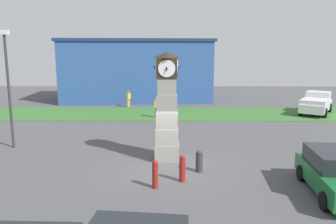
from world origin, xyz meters
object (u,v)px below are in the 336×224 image
pickup_truck (316,103)px  pedestrian_near_bench (157,106)px  bollard_mid_row (182,168)px  street_lamp_near_road (8,81)px  bollard_near_tower (199,161)px  car_silver_hatch (336,173)px  bollard_far_row (155,174)px  pedestrian_crossing_lot (128,98)px  clock_tower (167,111)px

pickup_truck → pedestrian_near_bench: 13.74m
bollard_mid_row → street_lamp_near_road: 10.88m
bollard_near_tower → car_silver_hatch: bearing=-24.7°
bollard_mid_row → car_silver_hatch: 5.78m
bollard_far_row → pedestrian_near_bench: (-0.56, 13.93, 0.37)m
bollard_near_tower → bollard_mid_row: 1.37m
car_silver_hatch → street_lamp_near_road: street_lamp_near_road is taller
bollard_near_tower → pedestrian_crossing_lot: 18.34m
pickup_truck → street_lamp_near_road: 23.79m
pedestrian_near_bench → pedestrian_crossing_lot: bearing=119.2°
clock_tower → pickup_truck: bearing=44.2°
street_lamp_near_road → car_silver_hatch: bearing=-21.6°
bollard_near_tower → pedestrian_near_bench: bearing=101.3°
car_silver_hatch → pickup_truck: 17.46m
street_lamp_near_road → bollard_far_row: bearing=-33.7°
car_silver_hatch → street_lamp_near_road: 16.31m
pedestrian_near_bench → pedestrian_crossing_lot: size_ratio=1.04×
bollard_mid_row → street_lamp_near_road: size_ratio=0.18×
bollard_mid_row → pedestrian_crossing_lot: 19.21m
clock_tower → bollard_near_tower: bearing=-49.7°
bollard_mid_row → pedestrian_crossing_lot: (-4.64, 18.63, 0.33)m
pedestrian_near_bench → pickup_truck: bearing=7.9°
pedestrian_near_bench → bollard_far_row: bearing=-87.7°
bollard_near_tower → pickup_truck: (11.19, 14.03, 0.42)m
car_silver_hatch → pedestrian_near_bench: bearing=116.9°
bollard_far_row → pedestrian_crossing_lot: pedestrian_crossing_lot is taller
pedestrian_crossing_lot → street_lamp_near_road: street_lamp_near_road is taller
bollard_near_tower → pedestrian_crossing_lot: (-5.43, 17.51, 0.39)m
bollard_far_row → pickup_truck: 20.52m
pedestrian_crossing_lot → pickup_truck: bearing=-11.8°
clock_tower → pickup_truck: size_ratio=1.01×
pedestrian_near_bench → pedestrian_crossing_lot: 6.17m
clock_tower → pedestrian_crossing_lot: 16.36m
bollard_near_tower → car_silver_hatch: size_ratio=0.23×
pickup_truck → pedestrian_crossing_lot: 16.98m
bollard_mid_row → pickup_truck: bearing=51.7°
bollard_far_row → pickup_truck: pickup_truck is taller
pickup_truck → pedestrian_crossing_lot: pickup_truck is taller
car_silver_hatch → pickup_truck: size_ratio=0.84×
bollard_far_row → bollard_near_tower: bearing=44.1°
bollard_far_row → pickup_truck: bearing=50.5°
bollard_mid_row → pedestrian_near_bench: size_ratio=0.69×
clock_tower → pedestrian_near_bench: size_ratio=3.19×
pedestrian_crossing_lot → car_silver_hatch: bearing=-62.4°
clock_tower → pickup_truck: 17.72m
clock_tower → car_silver_hatch: 7.65m
pedestrian_crossing_lot → street_lamp_near_road: bearing=-108.4°
bollard_near_tower → pedestrian_near_bench: (-2.42, 12.13, 0.43)m
clock_tower → street_lamp_near_road: size_ratio=0.82×
car_silver_hatch → street_lamp_near_road: (-14.92, 5.90, 2.88)m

